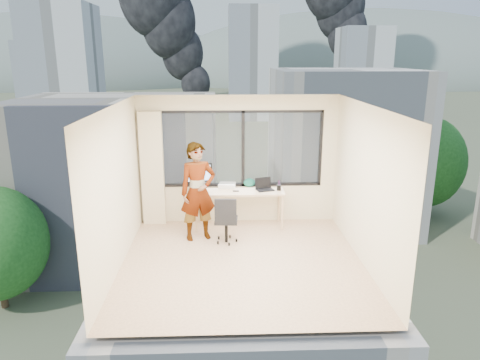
{
  "coord_description": "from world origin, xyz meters",
  "views": [
    {
      "loc": [
        -0.3,
        -6.79,
        3.34
      ],
      "look_at": [
        0.0,
        1.0,
        1.15
      ],
      "focal_mm": 33.29,
      "sensor_mm": 36.0,
      "label": 1
    }
  ],
  "objects_px": {
    "laptop": "(265,185)",
    "person": "(198,192)",
    "desk": "(239,208)",
    "chair": "(226,219)",
    "handbag": "(249,183)",
    "monitor": "(199,177)",
    "game_console": "(227,185)"
  },
  "relations": [
    {
      "from": "monitor",
      "to": "handbag",
      "type": "bearing_deg",
      "value": -7.75
    },
    {
      "from": "laptop",
      "to": "monitor",
      "type": "bearing_deg",
      "value": 161.53
    },
    {
      "from": "handbag",
      "to": "laptop",
      "type": "bearing_deg",
      "value": -60.67
    },
    {
      "from": "monitor",
      "to": "handbag",
      "type": "xyz_separation_m",
      "value": [
        1.02,
        0.18,
        -0.18
      ]
    },
    {
      "from": "chair",
      "to": "game_console",
      "type": "height_order",
      "value": "chair"
    },
    {
      "from": "chair",
      "to": "laptop",
      "type": "height_order",
      "value": "laptop"
    },
    {
      "from": "desk",
      "to": "handbag",
      "type": "relative_size",
      "value": 7.78
    },
    {
      "from": "person",
      "to": "laptop",
      "type": "relative_size",
      "value": 5.25
    },
    {
      "from": "desk",
      "to": "person",
      "type": "distance_m",
      "value": 1.12
    },
    {
      "from": "person",
      "to": "laptop",
      "type": "xyz_separation_m",
      "value": [
        1.3,
        0.6,
        -0.06
      ]
    },
    {
      "from": "monitor",
      "to": "handbag",
      "type": "distance_m",
      "value": 1.05
    },
    {
      "from": "desk",
      "to": "game_console",
      "type": "xyz_separation_m",
      "value": [
        -0.23,
        0.25,
        0.42
      ]
    },
    {
      "from": "desk",
      "to": "person",
      "type": "height_order",
      "value": "person"
    },
    {
      "from": "game_console",
      "to": "handbag",
      "type": "bearing_deg",
      "value": 8.92
    },
    {
      "from": "desk",
      "to": "monitor",
      "type": "height_order",
      "value": "monitor"
    },
    {
      "from": "chair",
      "to": "handbag",
      "type": "xyz_separation_m",
      "value": [
        0.48,
        1.04,
        0.38
      ]
    },
    {
      "from": "chair",
      "to": "monitor",
      "type": "distance_m",
      "value": 1.16
    },
    {
      "from": "chair",
      "to": "laptop",
      "type": "xyz_separation_m",
      "value": [
        0.78,
        0.8,
        0.4
      ]
    },
    {
      "from": "chair",
      "to": "game_console",
      "type": "relative_size",
      "value": 2.76
    },
    {
      "from": "desk",
      "to": "laptop",
      "type": "xyz_separation_m",
      "value": [
        0.52,
        -0.0,
        0.48
      ]
    },
    {
      "from": "handbag",
      "to": "desk",
      "type": "bearing_deg",
      "value": -153.98
    },
    {
      "from": "handbag",
      "to": "game_console",
      "type": "bearing_deg",
      "value": 158.64
    },
    {
      "from": "handbag",
      "to": "chair",
      "type": "bearing_deg",
      "value": -136.03
    },
    {
      "from": "desk",
      "to": "monitor",
      "type": "bearing_deg",
      "value": 175.61
    },
    {
      "from": "person",
      "to": "monitor",
      "type": "bearing_deg",
      "value": 72.33
    },
    {
      "from": "monitor",
      "to": "game_console",
      "type": "relative_size",
      "value": 1.63
    },
    {
      "from": "chair",
      "to": "monitor",
      "type": "relative_size",
      "value": 1.69
    },
    {
      "from": "laptop",
      "to": "handbag",
      "type": "xyz_separation_m",
      "value": [
        -0.3,
        0.25,
        -0.02
      ]
    },
    {
      "from": "laptop",
      "to": "person",
      "type": "bearing_deg",
      "value": -170.96
    },
    {
      "from": "person",
      "to": "handbag",
      "type": "distance_m",
      "value": 1.31
    },
    {
      "from": "chair",
      "to": "person",
      "type": "bearing_deg",
      "value": 162.38
    },
    {
      "from": "desk",
      "to": "person",
      "type": "relative_size",
      "value": 0.98
    }
  ]
}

